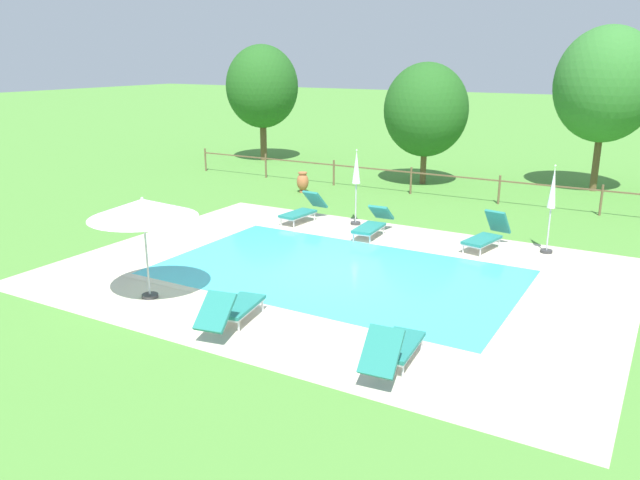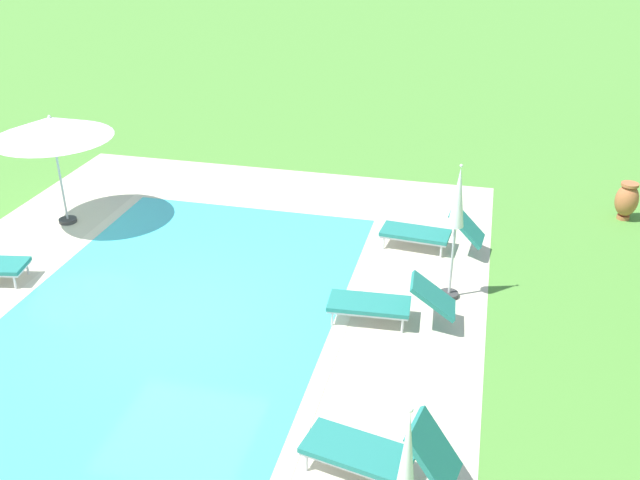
{
  "view_description": "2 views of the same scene",
  "coord_description": "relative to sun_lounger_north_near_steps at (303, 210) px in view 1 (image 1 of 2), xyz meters",
  "views": [
    {
      "loc": [
        6.96,
        -12.93,
        5.17
      ],
      "look_at": [
        -0.78,
        0.5,
        0.6
      ],
      "focal_mm": 35.17,
      "sensor_mm": 36.0,
      "label": 1
    },
    {
      "loc": [
        8.73,
        4.63,
        6.26
      ],
      "look_at": [
        -1.96,
        2.04,
        0.67
      ],
      "focal_mm": 39.37,
      "sensor_mm": 36.0,
      "label": 2
    }
  ],
  "objects": [
    {
      "name": "pool_coping_rim",
      "position": [
        3.35,
        -3.85,
        -0.38
      ],
      "size": [
        9.21,
        5.73,
        0.01
      ],
      "color": "beige",
      "rests_on": "ground"
    },
    {
      "name": "sun_lounger_north_far",
      "position": [
        5.98,
        0.0,
        0.01
      ],
      "size": [
        0.95,
        1.91,
        1.01
      ],
      "color": "#237A70",
      "rests_on": "ground"
    },
    {
      "name": "tree_west_mid",
      "position": [
        -8.27,
        9.64,
        3.29
      ],
      "size": [
        3.6,
        3.6,
        5.73
      ],
      "color": "brown",
      "rests_on": "ground"
    },
    {
      "name": "sun_lounger_south_near_corner",
      "position": [
        2.68,
        -0.4,
        -0.01
      ],
      "size": [
        0.72,
        2.03,
        0.84
      ],
      "color": "#237A70",
      "rests_on": "ground"
    },
    {
      "name": "ground_plane",
      "position": [
        3.35,
        -3.85,
        -0.38
      ],
      "size": [
        160.0,
        160.0,
        0.0
      ],
      "primitive_type": "plane",
      "color": "#518E38"
    },
    {
      "name": "sun_lounger_north_near_steps",
      "position": [
        0.0,
        0.0,
        0.0
      ],
      "size": [
        0.78,
        1.97,
        0.92
      ],
      "color": "#237A70",
      "rests_on": "ground"
    },
    {
      "name": "perimeter_fence",
      "position": [
        3.14,
        5.66,
        0.31
      ],
      "size": [
        23.93,
        0.08,
        1.05
      ],
      "color": "brown",
      "rests_on": "ground"
    },
    {
      "name": "tree_centre",
      "position": [
        7.5,
        9.89,
        3.72
      ],
      "size": [
        3.83,
        3.83,
        6.3
      ],
      "color": "brown",
      "rests_on": "ground"
    },
    {
      "name": "sun_lounger_north_mid",
      "position": [
        6.54,
        -7.72,
        0.0
      ],
      "size": [
        0.76,
        1.96,
        0.94
      ],
      "color": "#237A70",
      "rests_on": "ground"
    },
    {
      "name": "patio_umbrella_closed_row_west",
      "position": [
        7.52,
        0.44,
        1.15
      ],
      "size": [
        0.32,
        0.32,
        2.42
      ],
      "color": "#383838",
      "rests_on": "ground"
    },
    {
      "name": "tree_east_mid",
      "position": [
        1.1,
        7.83,
        2.66
      ],
      "size": [
        3.43,
        3.43,
        4.94
      ],
      "color": "brown",
      "rests_on": "ground"
    },
    {
      "name": "sun_lounger_north_end",
      "position": [
        3.06,
        -7.68,
        -0.01
      ],
      "size": [
        0.95,
        2.06,
        0.86
      ],
      "color": "#237A70",
      "rests_on": "ground"
    },
    {
      "name": "pool_deck_paving",
      "position": [
        3.35,
        -3.85,
        -0.38
      ],
      "size": [
        13.48,
        10.01,
        0.01
      ],
      "primitive_type": "cube",
      "color": "beige",
      "rests_on": "ground"
    },
    {
      "name": "terracotta_urn_near_fence",
      "position": [
        -2.35,
        3.82,
        0.05
      ],
      "size": [
        0.46,
        0.46,
        0.8
      ],
      "color": "#B7663D",
      "rests_on": "ground"
    },
    {
      "name": "patio_umbrella_open_foreground",
      "position": [
        0.53,
        -7.41,
        1.65
      ],
      "size": [
        2.34,
        2.34,
        2.29
      ],
      "color": "#383838",
      "rests_on": "ground"
    },
    {
      "name": "patio_umbrella_closed_row_mid_west",
      "position": [
        1.65,
        0.5,
        1.23
      ],
      "size": [
        0.32,
        0.32,
        2.4
      ],
      "color": "#383838",
      "rests_on": "ground"
    },
    {
      "name": "swimming_pool_water",
      "position": [
        3.35,
        -3.85,
        -0.38
      ],
      "size": [
        8.73,
        5.25,
        0.01
      ],
      "primitive_type": "cube",
      "color": "#42CCD6",
      "rests_on": "ground"
    }
  ]
}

